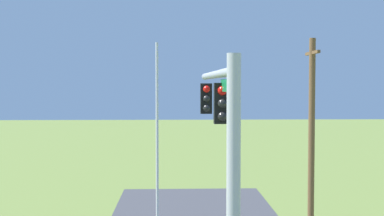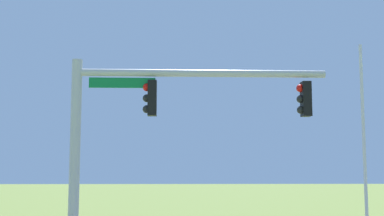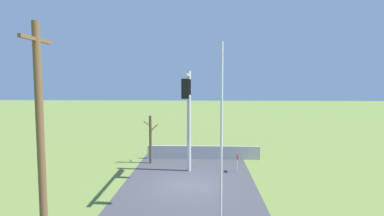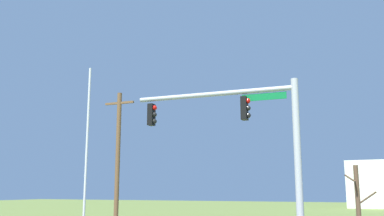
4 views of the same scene
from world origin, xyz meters
name	(u,v)px [view 2 (image 2 of 4)]	position (x,y,z in m)	size (l,w,h in m)	color
signal_mast	(142,137)	(1.15, 0.11, 4.82)	(6.95, 0.47, 6.91)	#B2B5BA
flagpole	(365,170)	(-5.50, -1.61, 3.90)	(0.10, 0.10, 7.80)	silver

